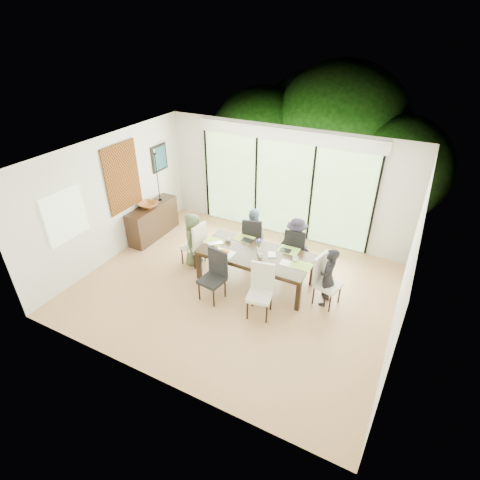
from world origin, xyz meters
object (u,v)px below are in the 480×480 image
at_px(table_top, 255,254).
at_px(vase, 259,250).
at_px(chair_right_end, 328,282).
at_px(chair_far_left, 253,236).
at_px(bowl, 148,205).
at_px(cup_b, 260,256).
at_px(person_left_end, 193,240).
at_px(chair_near_right, 260,292).
at_px(person_right_end, 328,277).
at_px(person_far_right, 296,244).
at_px(sideboard, 153,221).
at_px(chair_far_right, 296,247).
at_px(chair_near_left, 212,277).
at_px(cup_c, 295,259).
at_px(chair_left_end, 193,243).
at_px(person_far_left, 253,233).
at_px(laptop, 216,244).
at_px(cup_a, 228,239).

bearing_deg(table_top, vase, 45.00).
distance_m(chair_right_end, chair_far_left, 2.13).
bearing_deg(bowl, chair_far_left, 8.67).
distance_m(cup_b, bowl, 3.23).
height_order(person_left_end, cup_b, person_left_end).
height_order(chair_near_right, person_right_end, person_right_end).
xyz_separation_m(person_far_right, sideboard, (-3.58, -0.27, -0.18)).
distance_m(chair_far_right, sideboard, 3.60).
bearing_deg(chair_near_left, cup_c, 44.54).
bearing_deg(person_left_end, bowl, 62.72).
bearing_deg(table_top, chair_near_right, -60.11).
bearing_deg(chair_left_end, sideboard, -104.08).
distance_m(table_top, person_far_right, 1.00).
relative_size(table_top, person_left_end, 1.86).
distance_m(person_far_left, bowl, 2.62).
relative_size(person_far_left, vase, 10.75).
distance_m(chair_near_right, person_right_end, 1.31).
relative_size(cup_b, cup_c, 0.81).
relative_size(chair_right_end, bowl, 2.32).
bearing_deg(person_far_right, cup_b, 77.38).
distance_m(table_top, sideboard, 3.09).
bearing_deg(chair_left_end, laptop, 87.14).
relative_size(person_left_end, vase, 10.75).
distance_m(chair_near_left, chair_near_right, 1.00).
distance_m(chair_near_left, bowl, 2.88).
relative_size(chair_near_right, person_far_left, 0.85).
bearing_deg(cup_c, cup_b, -162.90).
xyz_separation_m(table_top, cup_c, (0.80, 0.10, 0.07)).
bearing_deg(chair_right_end, chair_near_right, 145.56).
height_order(chair_near_right, cup_b, chair_near_right).
height_order(table_top, laptop, laptop).
bearing_deg(person_left_end, chair_right_end, -100.89).
distance_m(chair_far_left, cup_a, 0.78).
bearing_deg(cup_b, vase, 123.69).
xyz_separation_m(chair_far_right, cup_a, (-1.25, -0.70, 0.23)).
distance_m(chair_left_end, cup_c, 2.31).
xyz_separation_m(table_top, person_far_left, (-0.45, 0.83, -0.07)).
xyz_separation_m(chair_far_right, cup_c, (0.25, -0.75, 0.23)).
relative_size(chair_left_end, chair_far_right, 1.00).
bearing_deg(person_far_left, cup_b, 117.85).
height_order(chair_left_end, chair_far_right, same).
bearing_deg(vase, chair_near_right, -63.94).
bearing_deg(vase, cup_b, -56.31).
height_order(person_right_end, bowl, person_right_end).
height_order(person_far_left, cup_a, person_far_left).
relative_size(chair_far_right, bowl, 2.32).
bearing_deg(laptop, bowl, 121.86).
relative_size(person_far_right, cup_a, 10.40).
height_order(person_left_end, person_far_right, same).
bearing_deg(cup_a, person_right_end, -3.94).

